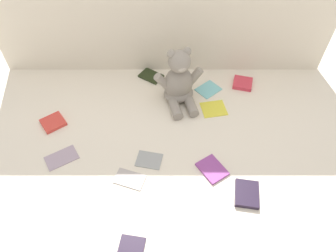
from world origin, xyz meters
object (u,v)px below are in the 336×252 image
(book_case_8, at_px, (213,169))
(book_case_3, at_px, (152,76))
(book_case_2, at_px, (247,194))
(book_case_4, at_px, (214,109))
(book_case_5, at_px, (150,160))
(teddy_bear, at_px, (180,83))
(book_case_1, at_px, (130,179))
(book_case_6, at_px, (62,157))
(book_case_0, at_px, (130,252))
(book_case_10, at_px, (54,122))
(book_case_9, at_px, (209,89))
(book_case_7, at_px, (243,83))

(book_case_8, bearing_deg, book_case_3, 81.67)
(book_case_2, bearing_deg, book_case_4, 109.30)
(book_case_5, bearing_deg, book_case_3, -167.57)
(book_case_5, xyz_separation_m, book_case_8, (0.25, -0.04, 0.00))
(teddy_bear, distance_m, book_case_1, 0.49)
(book_case_2, distance_m, book_case_6, 0.74)
(book_case_0, height_order, book_case_1, same)
(book_case_1, xyz_separation_m, book_case_8, (0.32, 0.04, 0.00))
(teddy_bear, height_order, book_case_0, teddy_bear)
(book_case_10, bearing_deg, book_case_5, -60.64)
(book_case_1, height_order, book_case_8, book_case_8)
(book_case_8, bearing_deg, book_case_5, 136.50)
(book_case_5, bearing_deg, book_case_1, -27.67)
(book_case_5, height_order, book_case_10, book_case_10)
(book_case_6, height_order, book_case_10, book_case_10)
(teddy_bear, relative_size, book_case_9, 2.55)
(book_case_6, bearing_deg, book_case_4, -98.47)
(book_case_1, relative_size, book_case_2, 1.05)
(book_case_2, relative_size, book_case_7, 1.21)
(book_case_5, xyz_separation_m, book_case_6, (-0.35, 0.01, -0.00))
(book_case_0, xyz_separation_m, book_case_5, (0.05, 0.36, 0.00))
(book_case_4, relative_size, book_case_7, 1.23)
(book_case_3, height_order, book_case_4, book_case_3)
(teddy_bear, distance_m, book_case_9, 0.19)
(book_case_0, xyz_separation_m, book_case_6, (-0.31, 0.37, 0.00))
(book_case_0, height_order, book_case_6, same)
(book_case_7, xyz_separation_m, book_case_9, (-0.17, -0.04, -0.01))
(book_case_0, relative_size, book_case_9, 1.05)
(book_case_5, bearing_deg, book_case_6, -80.45)
(book_case_3, height_order, book_case_9, book_case_3)
(book_case_4, distance_m, book_case_8, 0.33)
(book_case_4, height_order, book_case_9, book_case_9)
(book_case_5, relative_size, book_case_10, 1.07)
(teddy_bear, bearing_deg, book_case_3, 117.38)
(book_case_2, xyz_separation_m, book_case_8, (-0.12, 0.11, -0.00))
(book_case_5, height_order, book_case_8, same)
(book_case_8, xyz_separation_m, book_case_10, (-0.68, 0.24, 0.00))
(book_case_5, bearing_deg, book_case_8, 91.23)
(book_case_2, bearing_deg, book_case_1, -179.67)
(book_case_4, relative_size, book_case_9, 1.04)
(book_case_6, relative_size, book_case_9, 1.17)
(teddy_bear, xyz_separation_m, book_case_6, (-0.48, -0.34, -0.10))
(book_case_10, bearing_deg, book_case_1, -74.45)
(book_case_1, relative_size, book_case_3, 1.03)
(teddy_bear, height_order, book_case_8, teddy_bear)
(book_case_1, relative_size, book_case_8, 1.04)
(book_case_0, distance_m, book_case_2, 0.46)
(book_case_3, height_order, book_case_5, book_case_3)
(book_case_0, height_order, book_case_10, book_case_10)
(book_case_0, xyz_separation_m, book_case_10, (-0.38, 0.56, 0.00))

